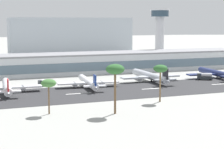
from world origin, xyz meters
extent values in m
plane|color=#9E9E99|center=(0.00, 0.00, 0.00)|extent=(1400.00, 1400.00, 0.00)
cube|color=#2D2D30|center=(0.00, -0.71, 0.04)|extent=(800.00, 42.02, 0.08)
cube|color=white|center=(-38.89, -0.71, 0.09)|extent=(12.00, 1.20, 0.01)
cube|color=white|center=(-1.19, -0.71, 0.09)|extent=(12.00, 1.20, 0.01)
cube|color=white|center=(38.91, -0.71, 0.09)|extent=(12.00, 1.20, 0.01)
cube|color=silver|center=(-10.45, 70.34, 5.84)|extent=(218.38, 26.36, 11.68)
cube|color=slate|center=(-10.45, 57.01, 5.26)|extent=(211.82, 0.30, 5.26)
cube|color=gray|center=(-10.45, 70.34, 12.18)|extent=(220.56, 26.62, 1.00)
cylinder|color=silver|center=(52.64, 95.57, 18.17)|extent=(6.65, 6.65, 36.34)
cylinder|color=#2D4251|center=(52.64, 95.57, 38.63)|extent=(13.08, 13.08, 4.59)
cylinder|color=silver|center=(52.64, 95.57, 41.53)|extent=(14.13, 14.13, 1.20)
cube|color=#A8B2BC|center=(12.74, 203.05, 18.19)|extent=(118.82, 25.20, 36.38)
cylinder|color=white|center=(-69.03, 14.61, 2.73)|extent=(6.11, 35.35, 3.52)
sphere|color=white|center=(-67.73, 32.15, 2.73)|extent=(3.34, 3.34, 3.34)
cone|color=white|center=(-70.34, -2.94, 2.73)|extent=(3.63, 6.55, 3.17)
cube|color=white|center=(-69.08, 13.90, 2.38)|extent=(32.10, 7.62, 0.77)
cylinder|color=gray|center=(-61.95, 13.37, 1.76)|extent=(2.65, 5.08, 2.29)
cube|color=white|center=(-70.23, -1.54, 3.08)|extent=(10.99, 3.70, 0.62)
cube|color=red|center=(-70.23, -1.54, 5.54)|extent=(0.91, 4.78, 5.63)
cylinder|color=black|center=(-69.16, 12.85, 0.48)|extent=(0.63, 0.63, 0.97)
cylinder|color=white|center=(-29.46, 15.37, 2.65)|extent=(6.82, 34.41, 3.42)
sphere|color=white|center=(-27.75, 32.41, 2.65)|extent=(3.25, 3.25, 3.25)
cone|color=white|center=(-31.17, -1.66, 2.65)|extent=(3.68, 6.44, 3.08)
cube|color=white|center=(-29.53, 14.69, 2.31)|extent=(31.03, 8.17, 0.75)
cylinder|color=gray|center=(-22.66, 14.00, 1.71)|extent=(2.69, 4.99, 2.23)
cylinder|color=gray|center=(-36.39, 15.38, 1.71)|extent=(2.69, 4.99, 2.23)
cube|color=white|center=(-31.03, -0.30, 3.00)|extent=(10.66, 3.85, 0.60)
cube|color=navy|center=(-31.03, -0.30, 5.39)|extent=(1.01, 4.65, 5.48)
cylinder|color=black|center=(-29.63, 13.67, 0.47)|extent=(0.62, 0.62, 0.94)
cylinder|color=silver|center=(8.13, 21.85, 3.02)|extent=(4.24, 39.00, 3.90)
sphere|color=silver|center=(8.31, 41.33, 3.02)|extent=(3.70, 3.70, 3.70)
cone|color=silver|center=(7.96, 2.37, 3.02)|extent=(3.57, 7.04, 3.51)
cube|color=silver|center=(8.12, 21.07, 2.63)|extent=(33.52, 6.14, 0.86)
cylinder|color=gray|center=(15.66, 21.00, 1.95)|extent=(2.58, 5.48, 2.53)
cylinder|color=gray|center=(0.59, 21.14, 1.95)|extent=(2.58, 5.48, 2.53)
cube|color=silver|center=(7.97, 3.93, 3.41)|extent=(11.41, 3.32, 0.69)
cube|color=black|center=(7.97, 3.93, 6.14)|extent=(0.67, 5.27, 6.23)
cylinder|color=black|center=(8.11, 19.90, 0.54)|extent=(0.70, 0.70, 1.07)
cylinder|color=navy|center=(50.51, 20.88, 2.75)|extent=(6.42, 35.63, 3.55)
sphere|color=navy|center=(51.96, 38.55, 2.75)|extent=(3.37, 3.37, 3.37)
cube|color=navy|center=(50.46, 20.17, 2.39)|extent=(36.60, 8.25, 0.78)
cylinder|color=gray|center=(42.32, 20.83, 1.77)|extent=(2.70, 5.14, 2.30)
cylinder|color=black|center=(50.37, 19.11, 0.49)|extent=(0.64, 0.64, 0.98)
cube|color=#2D3338|center=(-49.38, 25.87, 1.05)|extent=(6.37, 3.58, 1.20)
cube|color=silver|center=(-48.67, 26.02, 2.45)|extent=(4.70, 3.14, 1.60)
cube|color=#2D3338|center=(-51.49, 25.43, 2.40)|extent=(2.10, 2.51, 1.50)
cylinder|color=black|center=(-51.68, 26.62, 0.45)|extent=(0.94, 0.46, 0.90)
cylinder|color=black|center=(-51.18, 24.27, 0.45)|extent=(0.94, 0.46, 0.90)
cylinder|color=black|center=(-47.57, 27.48, 0.45)|extent=(0.94, 0.46, 0.90)
cylinder|color=black|center=(-47.07, 25.13, 0.45)|extent=(0.94, 0.46, 0.90)
cube|color=#2D3338|center=(39.26, 15.20, 1.15)|extent=(8.53, 6.84, 1.40)
cylinder|color=silver|center=(40.12, 14.64, 2.90)|extent=(5.98, 4.93, 2.10)
cube|color=#2D3338|center=(36.56, 16.98, 2.75)|extent=(3.02, 3.12, 1.80)
cylinder|color=black|center=(37.49, 17.92, 0.45)|extent=(0.91, 0.73, 0.90)
cylinder|color=black|center=(36.06, 15.75, 0.45)|extent=(0.91, 0.73, 0.90)
cylinder|color=black|center=(42.46, 14.66, 0.45)|extent=(0.91, 0.73, 0.90)
cylinder|color=black|center=(41.04, 12.49, 0.45)|extent=(0.91, 0.73, 0.90)
cylinder|color=brown|center=(-37.79, -43.36, 7.98)|extent=(0.80, 0.80, 15.96)
ellipsoid|color=#2D602D|center=(-37.79, -43.36, 15.96)|extent=(6.64, 6.64, 3.65)
cylinder|color=brown|center=(-59.87, -35.57, 5.54)|extent=(0.55, 0.55, 11.09)
ellipsoid|color=#427538|center=(-59.87, -35.57, 11.09)|extent=(5.35, 5.35, 2.94)
cylinder|color=brown|center=(-12.87, -30.12, 6.84)|extent=(0.68, 0.68, 13.67)
ellipsoid|color=#2D602D|center=(-12.87, -30.12, 13.67)|extent=(5.79, 5.79, 3.19)
camera|label=1|loc=(-88.03, -171.88, 32.47)|focal=63.53mm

